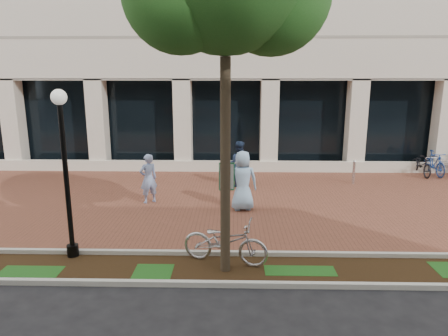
{
  "coord_description": "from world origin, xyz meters",
  "views": [
    {
      "loc": [
        0.36,
        -13.62,
        4.31
      ],
      "look_at": [
        0.05,
        -0.8,
        1.38
      ],
      "focal_mm": 32.0,
      "sensor_mm": 36.0,
      "label": 1
    }
  ],
  "objects_px": {
    "pedestrian_mid": "(239,164)",
    "bike_rack_cluster": "(446,164)",
    "locked_bicycle": "(225,241)",
    "pedestrian_right": "(243,181)",
    "parking_sign": "(227,199)",
    "pedestrian_left": "(148,179)",
    "bollard": "(354,172)",
    "lamppost": "(65,165)"
  },
  "relations": [
    {
      "from": "parking_sign",
      "to": "lamppost",
      "type": "height_order",
      "value": "lamppost"
    },
    {
      "from": "parking_sign",
      "to": "locked_bicycle",
      "type": "xyz_separation_m",
      "value": [
        -0.04,
        0.32,
        -1.14
      ]
    },
    {
      "from": "pedestrian_right",
      "to": "parking_sign",
      "type": "bearing_deg",
      "value": 75.44
    },
    {
      "from": "lamppost",
      "to": "pedestrian_left",
      "type": "height_order",
      "value": "lamppost"
    },
    {
      "from": "pedestrian_mid",
      "to": "bike_rack_cluster",
      "type": "distance_m",
      "value": 9.55
    },
    {
      "from": "pedestrian_right",
      "to": "locked_bicycle",
      "type": "bearing_deg",
      "value": 74.31
    },
    {
      "from": "lamppost",
      "to": "locked_bicycle",
      "type": "height_order",
      "value": "lamppost"
    },
    {
      "from": "locked_bicycle",
      "to": "bike_rack_cluster",
      "type": "distance_m",
      "value": 13.16
    },
    {
      "from": "locked_bicycle",
      "to": "pedestrian_mid",
      "type": "height_order",
      "value": "pedestrian_mid"
    },
    {
      "from": "bollard",
      "to": "lamppost",
      "type": "bearing_deg",
      "value": -141.59
    },
    {
      "from": "pedestrian_mid",
      "to": "bike_rack_cluster",
      "type": "height_order",
      "value": "pedestrian_mid"
    },
    {
      "from": "pedestrian_right",
      "to": "pedestrian_left",
      "type": "bearing_deg",
      "value": -20.46
    },
    {
      "from": "pedestrian_mid",
      "to": "pedestrian_right",
      "type": "height_order",
      "value": "pedestrian_right"
    },
    {
      "from": "locked_bicycle",
      "to": "bike_rack_cluster",
      "type": "xyz_separation_m",
      "value": [
        9.7,
        8.89,
        -0.03
      ]
    },
    {
      "from": "pedestrian_mid",
      "to": "locked_bicycle",
      "type": "bearing_deg",
      "value": 93.91
    },
    {
      "from": "locked_bicycle",
      "to": "pedestrian_left",
      "type": "relative_size",
      "value": 1.18
    },
    {
      "from": "pedestrian_mid",
      "to": "pedestrian_right",
      "type": "relative_size",
      "value": 0.93
    },
    {
      "from": "locked_bicycle",
      "to": "pedestrian_mid",
      "type": "bearing_deg",
      "value": 12.45
    },
    {
      "from": "parking_sign",
      "to": "pedestrian_left",
      "type": "bearing_deg",
      "value": 114.72
    },
    {
      "from": "lamppost",
      "to": "pedestrian_right",
      "type": "distance_m",
      "value": 5.73
    },
    {
      "from": "pedestrian_right",
      "to": "lamppost",
      "type": "bearing_deg",
      "value": 32.11
    },
    {
      "from": "lamppost",
      "to": "bollard",
      "type": "distance_m",
      "value": 11.47
    },
    {
      "from": "lamppost",
      "to": "bollard",
      "type": "xyz_separation_m",
      "value": [
        8.88,
        7.04,
        -1.79
      ]
    },
    {
      "from": "lamppost",
      "to": "bollard",
      "type": "bearing_deg",
      "value": 38.41
    },
    {
      "from": "lamppost",
      "to": "bike_rack_cluster",
      "type": "relative_size",
      "value": 1.33
    },
    {
      "from": "pedestrian_left",
      "to": "bike_rack_cluster",
      "type": "bearing_deg",
      "value": 164.62
    },
    {
      "from": "bollard",
      "to": "locked_bicycle",
      "type": "bearing_deg",
      "value": -125.09
    },
    {
      "from": "bollard",
      "to": "bike_rack_cluster",
      "type": "bearing_deg",
      "value": 19.16
    },
    {
      "from": "locked_bicycle",
      "to": "pedestrian_mid",
      "type": "distance_m",
      "value": 6.86
    },
    {
      "from": "parking_sign",
      "to": "pedestrian_mid",
      "type": "xyz_separation_m",
      "value": [
        0.35,
        7.16,
        -0.76
      ]
    },
    {
      "from": "locked_bicycle",
      "to": "parking_sign",
      "type": "bearing_deg",
      "value": -156.43
    },
    {
      "from": "parking_sign",
      "to": "pedestrian_right",
      "type": "xyz_separation_m",
      "value": [
        0.45,
        4.22,
        -0.69
      ]
    },
    {
      "from": "locked_bicycle",
      "to": "bike_rack_cluster",
      "type": "height_order",
      "value": "bike_rack_cluster"
    },
    {
      "from": "parking_sign",
      "to": "pedestrian_left",
      "type": "xyz_separation_m",
      "value": [
        -2.8,
        4.9,
        -0.81
      ]
    },
    {
      "from": "lamppost",
      "to": "pedestrian_mid",
      "type": "height_order",
      "value": "lamppost"
    },
    {
      "from": "pedestrian_right",
      "to": "bollard",
      "type": "xyz_separation_m",
      "value": [
        4.64,
        3.4,
        -0.49
      ]
    },
    {
      "from": "parking_sign",
      "to": "bollard",
      "type": "relative_size",
      "value": 2.7
    },
    {
      "from": "pedestrian_mid",
      "to": "bollard",
      "type": "bearing_deg",
      "value": -167.25
    },
    {
      "from": "pedestrian_right",
      "to": "bollard",
      "type": "bearing_deg",
      "value": -152.27
    },
    {
      "from": "lamppost",
      "to": "pedestrian_right",
      "type": "bearing_deg",
      "value": 40.63
    },
    {
      "from": "pedestrian_right",
      "to": "bike_rack_cluster",
      "type": "distance_m",
      "value": 10.49
    },
    {
      "from": "bollard",
      "to": "bike_rack_cluster",
      "type": "height_order",
      "value": "bike_rack_cluster"
    }
  ]
}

